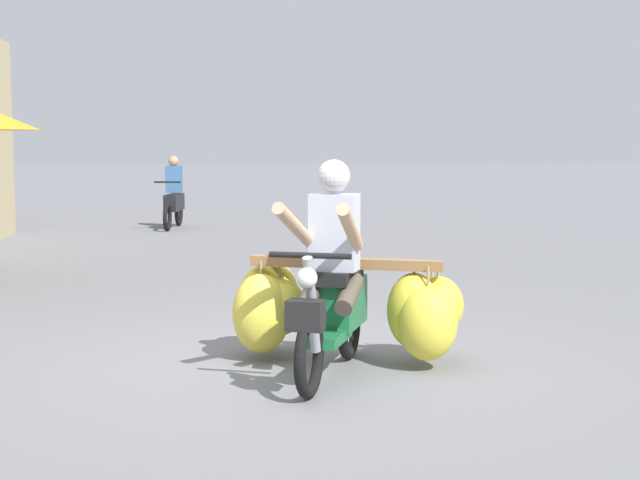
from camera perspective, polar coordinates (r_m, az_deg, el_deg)
The scene contains 3 objects.
ground_plane at distance 7.43m, azimuth -1.85°, elevation -7.50°, with size 120.00×120.00×0.00m, color slate.
motorbike_main_loaded at distance 7.43m, azimuth 1.40°, elevation -3.72°, with size 1.85×1.92×1.58m.
motorbike_distant_ahead_left at distance 19.05m, azimuth -8.56°, elevation 2.40°, with size 0.50×1.62×1.40m.
Camera 1 is at (-0.34, -7.22, 1.73)m, focal length 54.62 mm.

